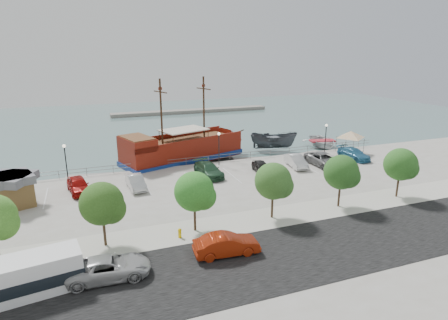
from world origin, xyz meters
name	(u,v)px	position (x,y,z in m)	size (l,w,h in m)	color
ground	(238,189)	(0.00, 0.00, -1.00)	(160.00, 160.00, 0.00)	slate
land_slab	(367,294)	(0.00, -21.00, -0.60)	(100.00, 58.00, 1.20)	gray
street	(321,248)	(0.00, -16.00, 0.01)	(100.00, 8.00, 0.04)	black
sidewalk	(282,216)	(0.00, -10.00, 0.01)	(100.00, 4.00, 0.05)	beige
seawall_railing	(216,158)	(0.00, 7.80, 0.53)	(50.00, 0.06, 1.00)	slate
far_shore	(192,111)	(10.00, 55.00, -0.60)	(40.00, 3.00, 0.80)	gray
pirate_ship	(192,148)	(-2.10, 11.96, 1.06)	(19.85, 11.08, 12.31)	maroon
patrol_boat	(273,142)	(11.60, 13.67, 0.39)	(2.70, 7.18, 2.78)	#3D4147
speedboat	(322,143)	(20.14, 13.00, -0.26)	(5.08, 7.12, 1.47)	silver
dock_west	(99,177)	(-14.71, 9.20, -0.78)	(7.71, 2.20, 0.44)	gray
dock_mid	(259,160)	(6.94, 9.20, -0.80)	(7.11, 2.03, 0.41)	#71675D
dock_east	(305,155)	(14.62, 9.20, -0.82)	(6.20, 1.77, 0.35)	gray
shed	(11,190)	(-22.68, 0.85, 1.65)	(4.80, 4.80, 3.09)	brown
canopy_tent	(351,131)	(19.45, 5.46, 3.22)	(5.17, 5.17, 3.70)	slate
street_van	(109,268)	(-15.04, -14.45, 0.74)	(2.45, 5.31, 1.48)	#AEAEAE
street_sedan	(227,244)	(-6.93, -14.38, 0.78)	(1.65, 4.74, 1.56)	#9F250B
shuttle_bus	(23,278)	(-19.91, -14.50, 1.14)	(6.99, 3.36, 2.36)	white
fire_hydrant	(180,233)	(-9.48, -10.80, 0.44)	(0.28, 0.28, 0.80)	#EFC204
lamp_post_left	(65,156)	(-18.00, 6.50, 2.94)	(0.36, 0.36, 4.28)	black
lamp_post_mid	(219,143)	(0.00, 6.50, 2.94)	(0.36, 0.36, 4.28)	black
lamp_post_right	(326,133)	(16.00, 6.50, 2.94)	(0.36, 0.36, 4.28)	black
tree_b	(104,205)	(-14.85, -10.07, 3.30)	(3.30, 3.20, 5.00)	#473321
tree_c	(196,193)	(-7.85, -10.07, 3.30)	(3.30, 3.20, 5.00)	#473321
tree_d	(275,182)	(-0.85, -10.07, 3.30)	(3.30, 3.20, 5.00)	#473321
tree_e	(343,173)	(6.15, -10.07, 3.30)	(3.30, 3.20, 5.00)	#473321
tree_f	(402,165)	(13.15, -10.07, 3.30)	(3.30, 3.20, 5.00)	#473321
parked_car_a	(78,185)	(-16.86, 2.47, 0.80)	(1.88, 4.67, 1.59)	#970D0A
parked_car_b	(136,182)	(-11.18, 1.56, 0.72)	(1.53, 4.39, 1.45)	silver
parked_car_d	(209,170)	(-2.63, 2.78, 0.77)	(2.15, 5.30, 1.54)	#254B30
parked_car_e	(261,167)	(3.76, 1.90, 0.68)	(1.61, 4.00, 1.36)	black
parked_car_f	(296,161)	(8.81, 2.34, 0.77)	(1.62, 4.65, 1.53)	silver
parked_car_g	(324,160)	(12.36, 1.52, 0.82)	(2.71, 5.87, 1.63)	gray
parked_car_h	(354,154)	(18.01, 2.72, 0.74)	(2.08, 5.11, 1.48)	teal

